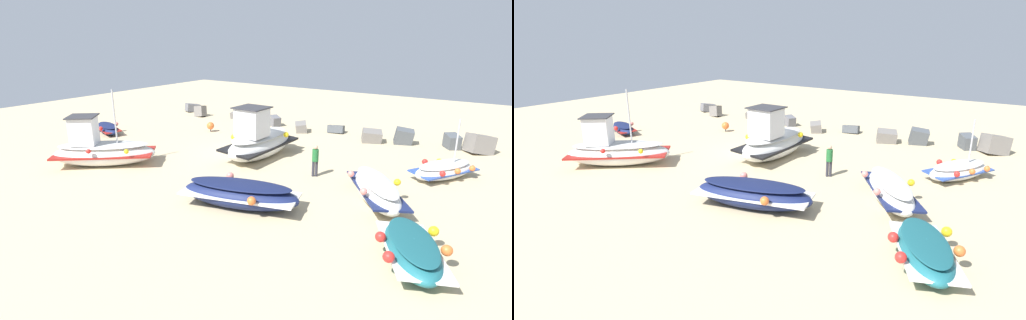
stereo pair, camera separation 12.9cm
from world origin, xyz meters
TOP-DOWN VIEW (x-y plane):
  - ground_plane at (0.00, 0.00)m, footprint 55.94×55.94m
  - fishing_boat_0 at (-5.36, -5.93)m, footprint 5.47×5.04m
  - fishing_boat_1 at (4.11, -6.16)m, footprint 5.33×3.11m
  - fishing_boat_2 at (0.90, -0.01)m, footprint 2.67×5.46m
  - fishing_boat_3 at (10.41, 2.27)m, footprint 2.99×3.89m
  - fishing_boat_4 at (-11.27, -1.30)m, footprint 3.36×2.12m
  - fishing_boat_5 at (11.09, -6.57)m, footprint 3.14×4.04m
  - fishing_boat_6 at (8.60, -2.49)m, footprint 3.88×4.63m
  - person_walking at (5.01, -1.09)m, footprint 0.32×0.32m
  - breakwater_rocks at (1.55, 7.71)m, footprint 24.81×3.01m
  - mooring_buoy_0 at (-5.47, 3.19)m, footprint 0.53×0.53m
  - mooring_buoy_1 at (-2.64, 3.70)m, footprint 0.39×0.39m

SIDE VIEW (x-z plane):
  - ground_plane at x=0.00m, z-range 0.00..0.00m
  - fishing_boat_4 at x=-11.27m, z-range -0.04..0.73m
  - mooring_buoy_1 at x=-2.64m, z-range 0.08..0.64m
  - breakwater_rocks at x=1.55m, z-range -0.27..1.13m
  - fishing_boat_3 at x=10.41m, z-range -1.06..1.92m
  - mooring_buoy_0 at x=-5.47m, z-range 0.09..0.80m
  - fishing_boat_5 at x=11.09m, z-range 0.00..0.95m
  - fishing_boat_6 at x=8.60m, z-range 0.00..1.10m
  - fishing_boat_1 at x=4.11m, z-range 0.01..1.15m
  - fishing_boat_0 at x=-5.36m, z-range -1.22..2.88m
  - person_walking at x=5.01m, z-range 0.12..1.75m
  - fishing_boat_2 at x=0.90m, z-range -0.56..2.54m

